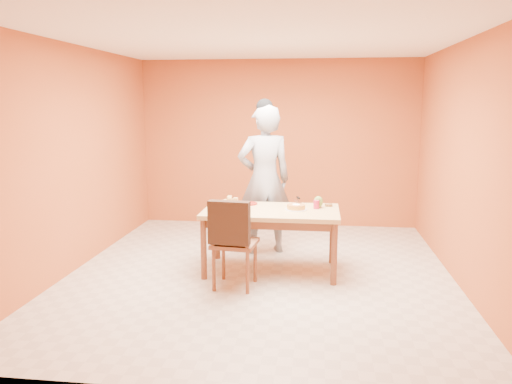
# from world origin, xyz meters

# --- Properties ---
(floor) EXTENTS (5.00, 5.00, 0.00)m
(floor) POSITION_xyz_m (0.00, 0.00, 0.00)
(floor) COLOR beige
(floor) RESTS_ON ground
(ceiling) EXTENTS (5.00, 5.00, 0.00)m
(ceiling) POSITION_xyz_m (0.00, 0.00, 2.70)
(ceiling) COLOR white
(ceiling) RESTS_ON wall_back
(wall_back) EXTENTS (4.50, 0.00, 4.50)m
(wall_back) POSITION_xyz_m (0.00, 2.50, 1.35)
(wall_back) COLOR #AF5328
(wall_back) RESTS_ON floor
(wall_left) EXTENTS (0.00, 5.00, 5.00)m
(wall_left) POSITION_xyz_m (-2.25, 0.00, 1.35)
(wall_left) COLOR #AF5328
(wall_left) RESTS_ON floor
(wall_right) EXTENTS (0.00, 5.00, 5.00)m
(wall_right) POSITION_xyz_m (2.25, 0.00, 1.35)
(wall_right) COLOR #AF5328
(wall_right) RESTS_ON floor
(dining_table) EXTENTS (1.60, 0.90, 0.76)m
(dining_table) POSITION_xyz_m (0.12, 0.13, 0.67)
(dining_table) COLOR tan
(dining_table) RESTS_ON floor
(dining_chair) EXTENTS (0.51, 0.58, 1.01)m
(dining_chair) POSITION_xyz_m (-0.22, -0.47, 0.52)
(dining_chair) COLOR brown
(dining_chair) RESTS_ON floor
(pastry_pile) EXTENTS (0.29, 0.29, 0.09)m
(pastry_pile) POSITION_xyz_m (-0.37, 0.28, 0.83)
(pastry_pile) COLOR tan
(pastry_pile) RESTS_ON pastry_platter
(person) EXTENTS (0.84, 0.69, 1.98)m
(person) POSITION_xyz_m (-0.05, 0.90, 0.99)
(person) COLOR gray
(person) RESTS_ON floor
(pastry_platter) EXTENTS (0.34, 0.34, 0.02)m
(pastry_platter) POSITION_xyz_m (-0.37, 0.28, 0.77)
(pastry_platter) COLOR maroon
(pastry_platter) RESTS_ON dining_table
(red_dinner_plate) EXTENTS (0.26, 0.26, 0.01)m
(red_dinner_plate) POSITION_xyz_m (-0.20, 0.40, 0.77)
(red_dinner_plate) COLOR maroon
(red_dinner_plate) RESTS_ON dining_table
(white_cake_plate) EXTENTS (0.28, 0.28, 0.01)m
(white_cake_plate) POSITION_xyz_m (0.41, 0.14, 0.77)
(white_cake_plate) COLOR white
(white_cake_plate) RESTS_ON dining_table
(sponge_cake) EXTENTS (0.23, 0.23, 0.05)m
(sponge_cake) POSITION_xyz_m (0.41, 0.14, 0.80)
(sponge_cake) COLOR #C87F33
(sponge_cake) RESTS_ON white_cake_plate
(cake_server) EXTENTS (0.11, 0.24, 0.01)m
(cake_server) POSITION_xyz_m (0.42, 0.32, 0.83)
(cake_server) COLOR silver
(cake_server) RESTS_ON sponge_cake
(egg_ornament) EXTENTS (0.12, 0.10, 0.14)m
(egg_ornament) POSITION_xyz_m (0.68, 0.31, 0.83)
(egg_ornament) COLOR olive
(egg_ornament) RESTS_ON dining_table
(magenta_glass) EXTENTS (0.08, 0.08, 0.10)m
(magenta_glass) POSITION_xyz_m (0.65, 0.24, 0.81)
(magenta_glass) COLOR #B31A40
(magenta_glass) RESTS_ON dining_table
(checker_tin) EXTENTS (0.10, 0.10, 0.03)m
(checker_tin) POSITION_xyz_m (0.80, 0.40, 0.77)
(checker_tin) COLOR #32170D
(checker_tin) RESTS_ON dining_table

